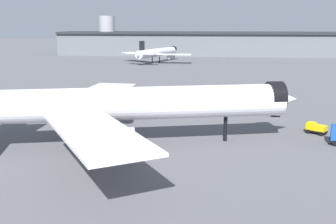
% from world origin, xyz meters
% --- Properties ---
extents(ground, '(900.00, 900.00, 0.00)m').
position_xyz_m(ground, '(0.00, 0.00, 0.00)').
color(ground, '#56565B').
extents(airliner_near_gate, '(55.56, 49.97, 14.54)m').
position_xyz_m(airliner_near_gate, '(3.15, 0.78, 6.40)').
color(airliner_near_gate, white).
rests_on(airliner_near_gate, ground).
extents(airliner_far_taxiway, '(34.92, 39.03, 10.83)m').
position_xyz_m(airliner_far_taxiway, '(-6.12, 135.69, 4.77)').
color(airliner_far_taxiway, silver).
rests_on(airliner_far_taxiway, ground).
extents(terminal_building, '(226.17, 34.70, 22.91)m').
position_xyz_m(terminal_building, '(42.01, 182.53, 7.01)').
color(terminal_building, slate).
rests_on(terminal_building, ground).
extents(baggage_tug_wing, '(3.51, 3.29, 1.85)m').
position_xyz_m(baggage_tug_wing, '(34.81, 10.05, 0.97)').
color(baggage_tug_wing, black).
rests_on(baggage_tug_wing, ground).
extents(baggage_cart_trailing, '(1.95, 2.41, 1.82)m').
position_xyz_m(baggage_cart_trailing, '(30.13, 23.16, 0.98)').
color(baggage_cart_trailing, black).
rests_on(baggage_cart_trailing, ground).
extents(traffic_cone_near_nose, '(0.57, 0.57, 0.71)m').
position_xyz_m(traffic_cone_near_nose, '(27.22, 24.96, 0.36)').
color(traffic_cone_near_nose, '#F2600C').
rests_on(traffic_cone_near_nose, ground).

